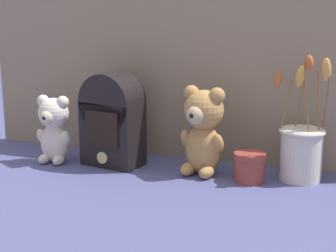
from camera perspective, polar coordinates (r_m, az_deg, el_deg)
ground_plane at (r=1.44m, az=-0.27°, el=-5.21°), size 4.00×4.00×0.00m
backdrop_wall at (r=1.53m, az=1.88°, el=7.26°), size 1.31×0.02×0.59m
teddy_bear_large at (r=1.40m, az=3.88°, el=-0.35°), size 0.14×0.12×0.24m
teddy_bear_medium at (r=1.55m, az=-12.56°, el=-0.20°), size 0.11×0.10×0.20m
flower_vase at (r=1.40m, az=14.62°, el=-2.29°), size 0.18×0.12×0.34m
vintage_radio at (r=1.49m, az=-6.18°, el=0.81°), size 0.18×0.13×0.27m
decorative_tin_tall at (r=1.38m, az=9.01°, el=-4.51°), size 0.08×0.08×0.08m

